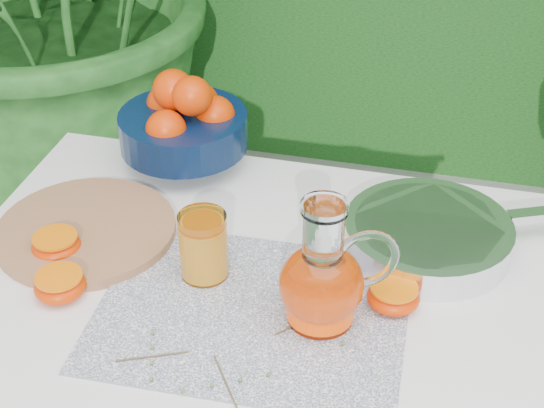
% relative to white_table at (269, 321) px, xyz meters
% --- Properties ---
extents(white_table, '(1.00, 0.70, 0.75)m').
position_rel_white_table_xyz_m(white_table, '(0.00, 0.00, 0.00)').
color(white_table, white).
rests_on(white_table, ground).
extents(placemat, '(0.46, 0.36, 0.00)m').
position_rel_white_table_xyz_m(placemat, '(-0.01, -0.08, 0.08)').
color(placemat, '#0C1A43').
rests_on(placemat, white_table).
extents(cutting_board, '(0.38, 0.38, 0.02)m').
position_rel_white_table_xyz_m(cutting_board, '(-0.32, 0.04, 0.09)').
color(cutting_board, '#8B5E3E').
rests_on(cutting_board, white_table).
extents(fruit_bowl, '(0.28, 0.28, 0.19)m').
position_rel_white_table_xyz_m(fruit_bowl, '(-0.23, 0.30, 0.17)').
color(fruit_bowl, black).
rests_on(fruit_bowl, white_table).
extents(juice_pitcher, '(0.18, 0.16, 0.20)m').
position_rel_white_table_xyz_m(juice_pitcher, '(0.09, -0.07, 0.15)').
color(juice_pitcher, white).
rests_on(juice_pitcher, white_table).
extents(juice_tumbler, '(0.09, 0.09, 0.11)m').
position_rel_white_table_xyz_m(juice_tumbler, '(-0.10, -0.01, 0.14)').
color(juice_tumbler, white).
rests_on(juice_tumbler, white_table).
extents(saute_pan, '(0.49, 0.35, 0.05)m').
position_rel_white_table_xyz_m(saute_pan, '(0.23, 0.14, 0.11)').
color(saute_pan, silver).
rests_on(saute_pan, white_table).
extents(orange_halves, '(0.63, 0.19, 0.04)m').
position_rel_white_table_xyz_m(orange_halves, '(-0.15, -0.05, 0.10)').
color(orange_halves, '#EC4B02').
rests_on(orange_halves, white_table).
extents(thyme_sprigs, '(0.30, 0.25, 0.01)m').
position_rel_white_table_xyz_m(thyme_sprigs, '(-0.01, -0.16, 0.09)').
color(thyme_sprigs, '#504024').
rests_on(thyme_sprigs, white_table).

